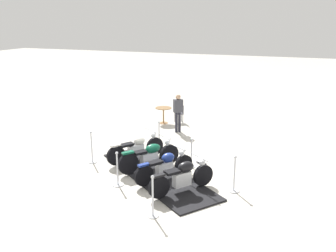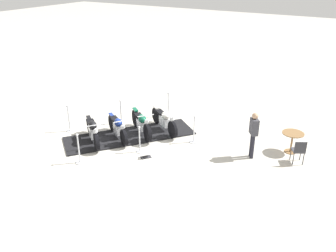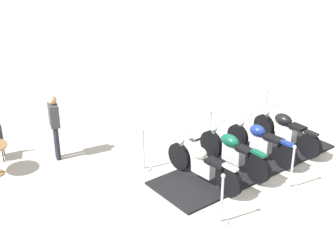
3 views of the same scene
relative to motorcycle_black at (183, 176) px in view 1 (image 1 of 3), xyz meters
The scene contains 16 objects.
ground_plane 1.55m from the motorcycle_black, 143.45° to the left, with size 80.00×80.00×0.00m, color beige.
display_platform 1.54m from the motorcycle_black, 143.45° to the left, with size 5.12×1.59×0.05m, color black.
motorcycle_black is the anchor object (origin of this frame).
motorcycle_navy 0.97m from the motorcycle_black, 142.43° to the left, with size 1.29×1.86×0.94m.
motorcycle_forest 1.94m from the motorcycle_black, 142.18° to the left, with size 1.47×1.88×1.04m.
motorcycle_cream 2.92m from the motorcycle_black, 142.24° to the left, with size 1.36×1.96×0.99m.
stanchion_left_front 1.58m from the motorcycle_black, 100.85° to the right, with size 0.29×0.29×1.15m.
stanchion_left_rear 3.90m from the motorcycle_black, 163.25° to the left, with size 0.32×0.32×1.14m.
stanchion_right_front 1.53m from the motorcycle_black, 23.92° to the left, with size 0.34×0.34×1.12m.
stanchion_left_mid 2.03m from the motorcycle_black, behind, with size 0.35×0.35×1.09m.
stanchion_right_mid 1.98m from the motorcycle_black, 99.62° to the left, with size 0.29×0.29×1.04m.
stanchion_right_rear 3.87m from the motorcycle_black, 121.93° to the left, with size 0.35×0.35×1.11m.
info_placard 2.42m from the motorcycle_black, 92.09° to the left, with size 0.42×0.40×0.21m.
cafe_table 7.41m from the motorcycle_black, 115.38° to the left, with size 0.78×0.78×0.77m.
cafe_chair_near_table 7.50m from the motorcycle_black, 109.12° to the left, with size 0.54×0.54×0.88m.
bystander_person 5.97m from the motorcycle_black, 110.23° to the left, with size 0.45×0.41×1.71m.
Camera 1 is at (4.19, -10.23, 4.94)m, focal length 39.49 mm.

